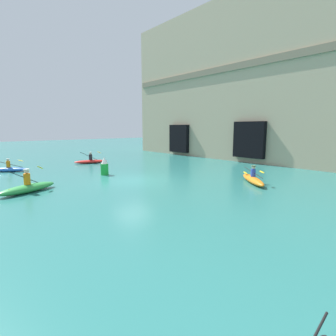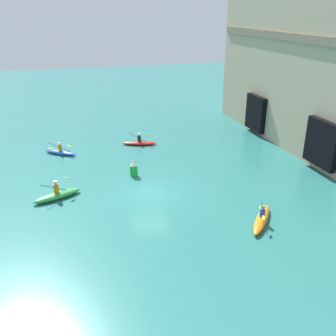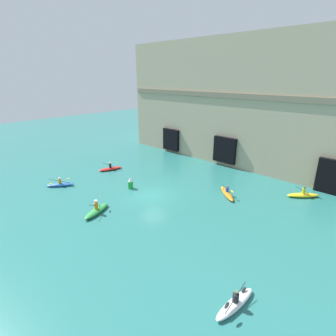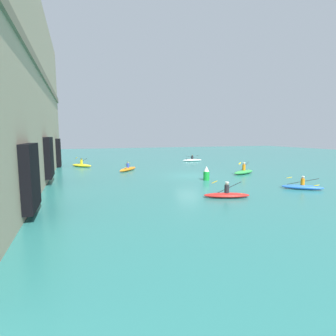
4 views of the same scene
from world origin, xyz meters
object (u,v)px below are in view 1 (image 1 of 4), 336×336
object	(u,v)px
kayak_green	(28,188)
kayak_orange	(253,179)
kayak_blue	(9,169)
kayak_red	(91,161)
marker_buoy	(104,167)

from	to	relation	value
kayak_green	kayak_orange	world-z (taller)	kayak_green
kayak_blue	kayak_orange	distance (m)	18.52
kayak_red	kayak_orange	distance (m)	15.84
kayak_green	kayak_blue	xyz separation A→B (m)	(-8.35, 0.50, -0.05)
kayak_red	marker_buoy	distance (m)	6.92
kayak_red	marker_buoy	xyz separation A→B (m)	(6.64, -1.91, 0.40)
kayak_orange	marker_buoy	size ratio (longest dim) A/B	2.39
kayak_orange	marker_buoy	distance (m)	10.48
kayak_green	kayak_blue	distance (m)	8.36
kayak_blue	marker_buoy	xyz separation A→B (m)	(6.22, 5.14, 0.40)
kayak_red	kayak_green	world-z (taller)	kayak_green
kayak_green	marker_buoy	world-z (taller)	kayak_green
kayak_blue	kayak_orange	size ratio (longest dim) A/B	0.90
kayak_green	marker_buoy	xyz separation A→B (m)	(-2.13, 5.64, 0.35)
kayak_orange	kayak_red	bearing A→B (deg)	-125.54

